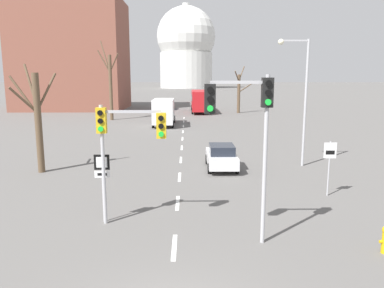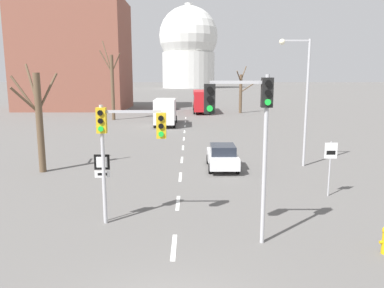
% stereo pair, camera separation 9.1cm
% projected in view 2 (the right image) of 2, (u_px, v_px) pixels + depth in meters
% --- Properties ---
extents(lane_stripe_0, '(0.16, 2.00, 0.01)m').
position_uv_depth(lane_stripe_0, '(174.00, 247.00, 12.64)').
color(lane_stripe_0, silver).
rests_on(lane_stripe_0, ground_plane).
extents(lane_stripe_1, '(0.16, 2.00, 0.01)m').
position_uv_depth(lane_stripe_1, '(178.00, 203.00, 17.07)').
color(lane_stripe_1, silver).
rests_on(lane_stripe_1, ground_plane).
extents(lane_stripe_2, '(0.16, 2.00, 0.01)m').
position_uv_depth(lane_stripe_2, '(180.00, 177.00, 21.50)').
color(lane_stripe_2, silver).
rests_on(lane_stripe_2, ground_plane).
extents(lane_stripe_3, '(0.16, 2.00, 0.01)m').
position_uv_depth(lane_stripe_3, '(182.00, 160.00, 25.93)').
color(lane_stripe_3, silver).
rests_on(lane_stripe_3, ground_plane).
extents(lane_stripe_4, '(0.16, 2.00, 0.01)m').
position_uv_depth(lane_stripe_4, '(183.00, 148.00, 30.36)').
color(lane_stripe_4, silver).
rests_on(lane_stripe_4, ground_plane).
extents(lane_stripe_5, '(0.16, 2.00, 0.01)m').
position_uv_depth(lane_stripe_5, '(184.00, 139.00, 34.78)').
color(lane_stripe_5, silver).
rests_on(lane_stripe_5, ground_plane).
extents(lane_stripe_6, '(0.16, 2.00, 0.01)m').
position_uv_depth(lane_stripe_6, '(184.00, 132.00, 39.21)').
color(lane_stripe_6, silver).
rests_on(lane_stripe_6, ground_plane).
extents(lane_stripe_7, '(0.16, 2.00, 0.01)m').
position_uv_depth(lane_stripe_7, '(185.00, 126.00, 43.64)').
color(lane_stripe_7, silver).
rests_on(lane_stripe_7, ground_plane).
extents(lane_stripe_8, '(0.16, 2.00, 0.01)m').
position_uv_depth(lane_stripe_8, '(185.00, 122.00, 48.07)').
color(lane_stripe_8, silver).
rests_on(lane_stripe_8, ground_plane).
extents(lane_stripe_9, '(0.16, 2.00, 0.01)m').
position_uv_depth(lane_stripe_9, '(186.00, 118.00, 52.50)').
color(lane_stripe_9, silver).
rests_on(lane_stripe_9, ground_plane).
extents(traffic_signal_near_left, '(2.60, 0.34, 4.64)m').
position_uv_depth(traffic_signal_near_left, '(123.00, 134.00, 14.10)').
color(traffic_signal_near_left, '#B2B2B7').
rests_on(traffic_signal_near_left, ground_plane).
extents(traffic_signal_near_right, '(2.22, 0.34, 5.75)m').
position_uv_depth(traffic_signal_near_right, '(247.00, 117.00, 12.20)').
color(traffic_signal_near_right, '#B2B2B7').
rests_on(traffic_signal_near_right, ground_plane).
extents(route_sign_post, '(0.60, 0.08, 2.77)m').
position_uv_depth(route_sign_post, '(102.00, 175.00, 14.56)').
color(route_sign_post, '#B2B2B7').
rests_on(route_sign_post, ground_plane).
extents(speed_limit_sign, '(0.60, 0.08, 2.66)m').
position_uv_depth(speed_limit_sign, '(330.00, 159.00, 17.76)').
color(speed_limit_sign, '#B2B2B7').
rests_on(speed_limit_sign, ground_plane).
extents(street_lamp_right, '(1.96, 0.36, 7.95)m').
position_uv_depth(street_lamp_right, '(302.00, 90.00, 23.31)').
color(street_lamp_right, '#B2B2B7').
rests_on(street_lamp_right, ground_plane).
extents(sedan_near_left, '(1.75, 4.48, 1.57)m').
position_uv_depth(sedan_near_left, '(199.00, 99.00, 85.48)').
color(sedan_near_left, maroon).
rests_on(sedan_near_left, ground_plane).
extents(sedan_near_right, '(1.76, 4.11, 1.69)m').
position_uv_depth(sedan_near_right, '(171.00, 104.00, 66.18)').
color(sedan_near_right, navy).
rests_on(sedan_near_right, ground_plane).
extents(sedan_mid_centre, '(1.83, 4.08, 1.53)m').
position_uv_depth(sedan_mid_centre, '(222.00, 156.00, 23.33)').
color(sedan_mid_centre, silver).
rests_on(sedan_mid_centre, ground_plane).
extents(city_bus, '(2.66, 10.80, 3.48)m').
position_uv_depth(city_bus, '(201.00, 100.00, 60.57)').
color(city_bus, red).
rests_on(city_bus, ground_plane).
extents(delivery_truck, '(2.44, 7.20, 3.14)m').
position_uv_depth(delivery_truck, '(166.00, 111.00, 44.01)').
color(delivery_truck, '#333842').
rests_on(delivery_truck, ground_plane).
extents(bare_tree_left_near, '(2.66, 1.98, 6.47)m').
position_uv_depth(bare_tree_left_near, '(38.00, 118.00, 22.13)').
color(bare_tree_left_near, brown).
rests_on(bare_tree_left_near, ground_plane).
extents(bare_tree_right_near, '(2.85, 2.78, 7.38)m').
position_uv_depth(bare_tree_right_near, '(241.00, 92.00, 59.10)').
color(bare_tree_right_near, brown).
rests_on(bare_tree_right_near, ground_plane).
extents(bare_tree_left_far, '(3.22, 4.16, 10.41)m').
position_uv_depth(bare_tree_left_far, '(112.00, 83.00, 49.26)').
color(bare_tree_left_far, brown).
rests_on(bare_tree_left_far, ground_plane).
extents(capitol_dome, '(29.78, 29.78, 42.06)m').
position_uv_depth(capitol_dome, '(188.00, 47.00, 191.08)').
color(capitol_dome, silver).
rests_on(capitol_dome, ground_plane).
extents(apartment_block_left, '(18.00, 14.00, 18.82)m').
position_uv_depth(apartment_block_left, '(75.00, 55.00, 65.72)').
color(apartment_block_left, brown).
rests_on(apartment_block_left, ground_plane).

